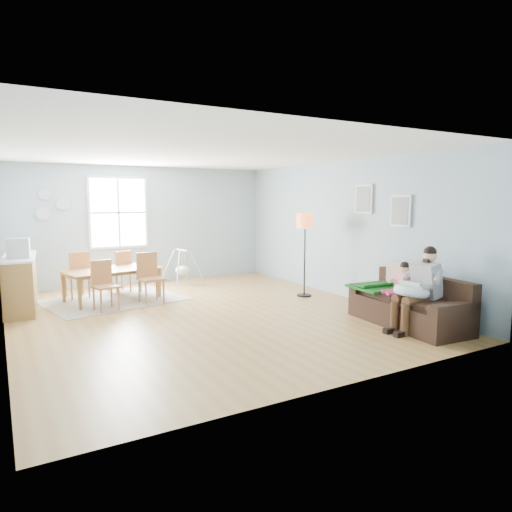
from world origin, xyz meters
TOP-DOWN VIEW (x-y plane):
  - room at (0.00, 0.00)m, footprint 8.40×9.40m
  - window at (-0.60, 3.46)m, footprint 1.32×0.08m
  - pictures at (2.97, -1.05)m, footprint 0.05×1.34m
  - wall_plates at (-2.00, 3.47)m, footprint 0.67×0.02m
  - sofa at (2.51, -2.20)m, footprint 0.97×1.98m
  - green_throw at (2.48, -1.56)m, footprint 0.92×0.79m
  - beige_pillow at (2.75, -1.72)m, footprint 0.13×0.44m
  - father at (2.36, -2.47)m, footprint 0.88×0.41m
  - nursing_pillow at (2.22, -2.46)m, footprint 0.58×0.57m
  - infant at (2.21, -2.42)m, footprint 0.19×0.37m
  - toddler at (2.45, -2.02)m, footprint 0.50×0.28m
  - floor_lamp at (2.32, 0.36)m, footprint 0.34×0.34m
  - storage_cube at (2.69, -2.83)m, footprint 0.51×0.49m
  - rug at (-1.12, 1.86)m, footprint 2.78×2.32m
  - dining_table at (-1.12, 1.86)m, footprint 1.92×1.33m
  - chair_sw at (-1.42, 1.18)m, footprint 0.46×0.46m
  - chair_se at (-0.55, 1.37)m, footprint 0.46×0.46m
  - chair_nw at (-1.67, 2.36)m, footprint 0.49×0.49m
  - chair_ne at (-0.80, 2.55)m, footprint 0.51×0.51m
  - counter at (-2.70, 1.91)m, footprint 0.67×1.77m
  - monitor at (-2.72, 1.58)m, footprint 0.38×0.37m
  - baby_swing at (0.61, 2.69)m, footprint 0.92×0.93m

SIDE VIEW (x-z plane):
  - rug at x=-1.12m, z-range 0.00..0.01m
  - storage_cube at x=2.69m, z-range 0.00..0.46m
  - sofa at x=2.51m, z-range -0.11..0.66m
  - dining_table at x=-1.12m, z-range 0.00..0.62m
  - baby_swing at x=0.61m, z-range -0.04..0.77m
  - counter at x=-2.70m, z-range 0.01..0.97m
  - green_throw at x=2.48m, z-range 0.48..0.52m
  - chair_sw at x=-1.42m, z-range 0.06..0.94m
  - chair_ne at x=-0.80m, z-range 0.06..0.94m
  - chair_nw at x=-1.67m, z-range 0.06..1.00m
  - chair_se at x=-0.55m, z-range 0.07..1.01m
  - nursing_pillow at x=2.22m, z-range 0.50..0.71m
  - toddler at x=2.45m, z-range 0.27..1.04m
  - father at x=2.36m, z-range 0.04..1.30m
  - infant at x=2.21m, z-range 0.62..0.76m
  - beige_pillow at x=2.75m, z-range 0.48..0.92m
  - monitor at x=-2.72m, z-range 0.97..1.30m
  - floor_lamp at x=2.32m, z-range 0.55..2.22m
  - window at x=-0.60m, z-range 0.84..2.46m
  - wall_plates at x=-2.00m, z-range 1.50..2.16m
  - pictures at x=2.97m, z-range 1.48..2.22m
  - room at x=0.00m, z-range 0.47..4.37m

